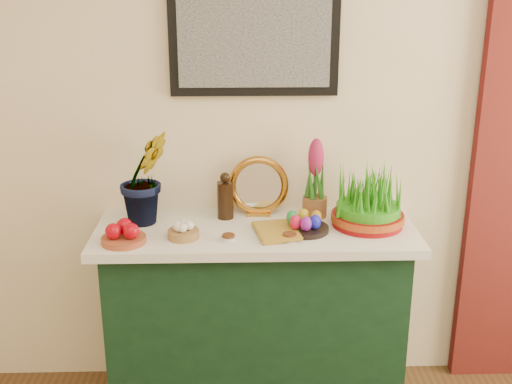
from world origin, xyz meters
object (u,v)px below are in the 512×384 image
(hyacinth_green, at_px, (144,163))
(wheatgrass_sabzeh, at_px, (368,201))
(book, at_px, (257,232))
(mirror, at_px, (259,187))
(sideboard, at_px, (256,321))

(hyacinth_green, height_order, wheatgrass_sabzeh, hyacinth_green)
(hyacinth_green, height_order, book, hyacinth_green)
(hyacinth_green, xyz_separation_m, mirror, (0.50, 0.09, -0.14))
(sideboard, height_order, hyacinth_green, hyacinth_green)
(mirror, bearing_deg, hyacinth_green, -170.10)
(sideboard, relative_size, mirror, 4.70)
(hyacinth_green, relative_size, book, 2.41)
(mirror, xyz_separation_m, wheatgrass_sabzeh, (0.47, -0.16, -0.02))
(wheatgrass_sabzeh, bearing_deg, book, -167.81)
(mirror, distance_m, wheatgrass_sabzeh, 0.50)
(hyacinth_green, bearing_deg, wheatgrass_sabzeh, -37.35)
(mirror, xyz_separation_m, book, (-0.02, -0.26, -0.12))
(sideboard, distance_m, hyacinth_green, 0.89)
(sideboard, distance_m, book, 0.49)
(sideboard, bearing_deg, hyacinth_green, 170.67)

